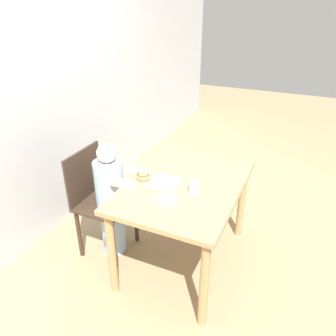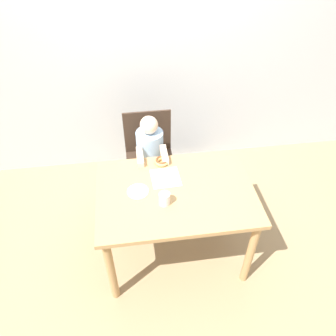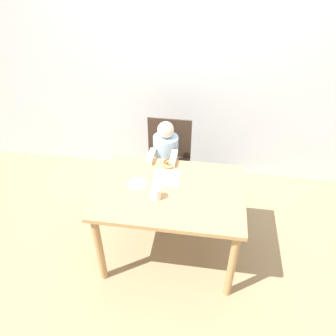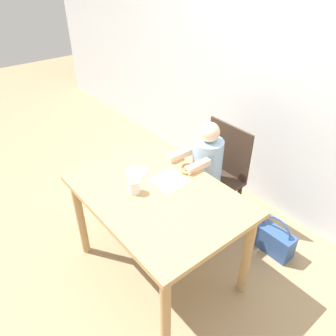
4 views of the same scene
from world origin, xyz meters
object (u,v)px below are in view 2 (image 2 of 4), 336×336
at_px(child_figure, 151,164).
at_px(chair, 150,158).
at_px(handbag, 203,172).
at_px(donut, 162,161).
at_px(cup, 165,199).

bearing_deg(child_figure, chair, 90.00).
bearing_deg(chair, child_figure, -90.00).
relative_size(child_figure, handbag, 2.92).
relative_size(child_figure, donut, 8.65).
distance_m(child_figure, handbag, 0.72).
relative_size(chair, donut, 7.81).
xyz_separation_m(chair, handbag, (0.56, 0.12, -0.37)).
bearing_deg(chair, donut, -79.61).
bearing_deg(donut, chair, 100.39).
distance_m(donut, cup, 0.43).
distance_m(chair, donut, 0.47).
bearing_deg(cup, handbag, 60.74).
height_order(chair, donut, chair).
distance_m(child_figure, donut, 0.37).
height_order(child_figure, donut, child_figure).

